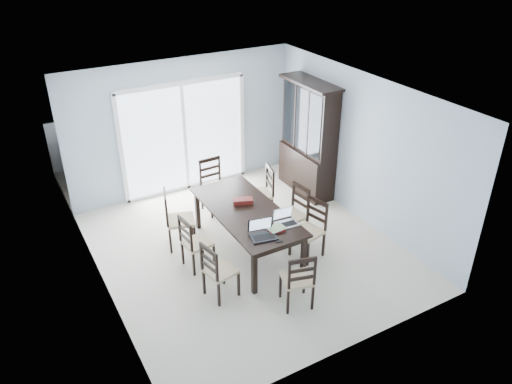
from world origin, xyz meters
TOP-DOWN VIEW (x-y plane):
  - floor at (0.00, 0.00)m, footprint 5.00×5.00m
  - ceiling at (0.00, 0.00)m, footprint 5.00×5.00m
  - back_wall at (0.00, 2.50)m, footprint 4.50×0.02m
  - wall_left at (-2.25, 0.00)m, footprint 0.02×5.00m
  - wall_right at (2.25, 0.00)m, footprint 0.02×5.00m
  - balcony at (0.00, 3.50)m, footprint 4.50×2.00m
  - railing at (0.00, 4.50)m, footprint 4.50×0.06m
  - dining_table at (0.00, 0.00)m, footprint 1.00×2.20m
  - china_hutch at (2.02, 1.25)m, footprint 0.50×1.38m
  - sliding_door at (0.00, 2.48)m, footprint 2.52×0.05m
  - chair_left_near at (-0.94, -0.82)m, footprint 0.47×0.46m
  - chair_left_mid at (-0.95, -0.02)m, footprint 0.44×0.43m
  - chair_left_far at (-0.96, 0.68)m, footprint 0.56×0.55m
  - chair_right_near at (0.85, -0.59)m, footprint 0.51×0.50m
  - chair_right_mid at (0.88, -0.08)m, footprint 0.48×0.47m
  - chair_right_far at (0.78, 0.78)m, footprint 0.52×0.51m
  - chair_end_near at (-0.04, -1.57)m, footprint 0.48×0.49m
  - chair_end_far at (0.10, 1.47)m, footprint 0.45×0.46m
  - laptop_dark at (-0.15, -0.80)m, footprint 0.41×0.32m
  - laptop_silver at (0.32, -0.67)m, footprint 0.35×0.26m
  - book_stack at (0.10, -0.72)m, footprint 0.28×0.22m
  - cell_phone at (-0.02, -0.99)m, footprint 0.11×0.07m
  - game_box at (0.05, 0.22)m, footprint 0.35×0.27m
  - hot_tub at (-0.97, 3.56)m, footprint 1.68×1.51m

SIDE VIEW (x-z plane):
  - balcony at x=0.00m, z-range -0.10..0.00m
  - floor at x=0.00m, z-range 0.00..0.00m
  - hot_tub at x=-0.97m, z-range 0.00..0.85m
  - chair_left_near at x=-0.94m, z-range 0.03..1.07m
  - railing at x=0.00m, z-range 0.00..1.10m
  - chair_left_mid at x=-0.95m, z-range 0.03..1.07m
  - chair_end_near at x=-0.04m, z-range 0.03..1.07m
  - chair_right_mid at x=0.88m, z-range 0.03..1.14m
  - chair_right_near at x=0.85m, z-range 0.03..1.14m
  - chair_right_far at x=0.78m, z-range 0.03..1.15m
  - chair_end_far at x=0.10m, z-range 0.03..1.18m
  - chair_left_far at x=-0.96m, z-range 0.03..1.19m
  - dining_table at x=0.00m, z-range 0.30..1.05m
  - cell_phone at x=-0.02m, z-range 0.75..0.76m
  - book_stack at x=0.10m, z-range 0.75..0.79m
  - game_box at x=0.05m, z-range 0.75..0.83m
  - laptop_silver at x=0.32m, z-range 0.69..0.92m
  - laptop_dark at x=-0.15m, z-range 0.68..0.94m
  - china_hutch at x=2.02m, z-range -0.03..2.17m
  - sliding_door at x=0.00m, z-range 0.00..2.18m
  - back_wall at x=0.00m, z-range 0.00..2.60m
  - wall_left at x=-2.25m, z-range 0.00..2.60m
  - wall_right at x=2.25m, z-range 0.00..2.60m
  - ceiling at x=0.00m, z-range 2.60..2.60m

